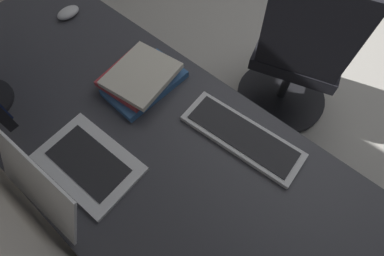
% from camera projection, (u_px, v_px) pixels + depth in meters
% --- Properties ---
extents(floor_plane, '(5.31, 5.31, 0.00)m').
position_uv_depth(floor_plane, '(340.00, 41.00, 2.26)').
color(floor_plane, '#B2ADA3').
extents(desk, '(2.35, 0.75, 0.73)m').
position_uv_depth(desk, '(182.00, 179.00, 1.01)').
color(desk, '#38383D').
rests_on(desk, ground).
extents(drawer_pedestal, '(0.40, 0.51, 0.69)m').
position_uv_depth(drawer_pedestal, '(188.00, 217.00, 1.26)').
color(drawer_pedestal, '#38383D').
rests_on(drawer_pedestal, ground).
extents(laptop_leftmost, '(0.34, 0.31, 0.20)m').
position_uv_depth(laptop_leftmost, '(70.00, 171.00, 0.91)').
color(laptop_leftmost, white).
rests_on(laptop_leftmost, desk).
extents(keyboard_main, '(0.43, 0.17, 0.02)m').
position_uv_depth(keyboard_main, '(242.00, 136.00, 1.01)').
color(keyboard_main, silver).
rests_on(keyboard_main, desk).
extents(mouse_main, '(0.06, 0.10, 0.03)m').
position_uv_depth(mouse_main, '(68.00, 13.00, 1.31)').
color(mouse_main, silver).
rests_on(mouse_main, desk).
extents(book_stack_near, '(0.25, 0.29, 0.07)m').
position_uv_depth(book_stack_near, '(142.00, 78.00, 1.10)').
color(book_stack_near, '#38669E').
rests_on(book_stack_near, desk).
extents(office_chair, '(0.56, 0.60, 0.97)m').
position_uv_depth(office_chair, '(297.00, 59.00, 1.56)').
color(office_chair, black).
rests_on(office_chair, ground).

